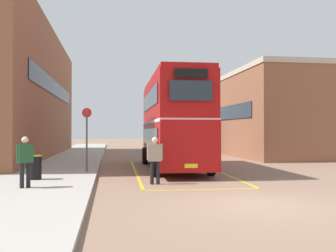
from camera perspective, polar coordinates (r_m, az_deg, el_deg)
The scene contains 11 objects.
ground_plane at distance 24.76m, azimuth 0.60°, elevation -5.35°, with size 135.60×135.60×0.00m, color #846651.
sidewalk_left at distance 26.96m, azimuth -14.05°, elevation -4.80°, with size 4.00×57.60×0.14m, color #A39E93.
brick_building_left at distance 31.07m, azimuth -21.10°, elevation 4.41°, with size 5.20×25.56×9.49m.
depot_building_right at distance 33.79m, azimuth 15.04°, elevation 1.57°, with size 8.31×16.65×6.65m.
double_decker_bus at distance 20.22m, azimuth 0.73°, elevation 0.72°, with size 2.96×10.30×4.75m.
single_deck_bus at distance 37.72m, azimuth 3.33°, elevation -1.25°, with size 3.57×9.03×3.02m.
pedestrian_boarding at distance 14.51m, azimuth -1.94°, elevation -4.55°, with size 0.59×0.29×1.78m.
pedestrian_waiting_near at distance 13.54m, azimuth -20.39°, elevation -4.48°, with size 0.52×0.45×1.68m.
litter_bin at distance 15.73m, azimuth -19.06°, elevation -5.80°, with size 0.50×0.50×0.93m.
bus_stop_sign at distance 18.08m, azimuth -11.94°, elevation -1.10°, with size 0.44×0.09×2.92m.
bay_marking_yellow at distance 18.44m, azimuth 1.64°, elevation -6.95°, with size 4.42×12.33×0.01m.
Camera 1 is at (-3.91, -9.96, 2.02)m, focal length 41.18 mm.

